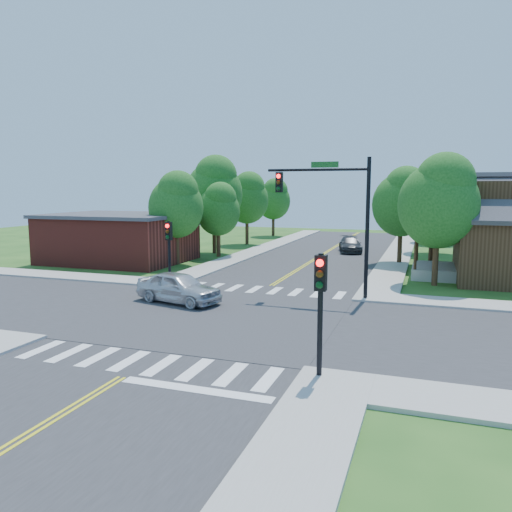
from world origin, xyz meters
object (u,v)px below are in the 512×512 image
at_px(car_dgrey, 350,245).
at_px(car_silver, 179,288).
at_px(signal_mast_ne, 334,204).
at_px(signal_pole_nw, 169,241).
at_px(signal_pole_se, 320,292).

bearing_deg(car_dgrey, car_silver, -115.29).
bearing_deg(signal_mast_ne, signal_pole_nw, -179.93).
distance_m(signal_mast_ne, signal_pole_se, 11.55).
xyz_separation_m(signal_pole_nw, car_dgrey, (7.57, 19.05, -2.00)).
distance_m(signal_pole_nw, car_silver, 4.85).
distance_m(signal_pole_nw, car_dgrey, 20.60).
bearing_deg(signal_pole_nw, signal_pole_se, -45.00).
height_order(signal_pole_nw, car_silver, signal_pole_nw).
relative_size(signal_mast_ne, signal_pole_se, 1.89).
distance_m(signal_pole_se, car_silver, 11.63).
xyz_separation_m(signal_pole_se, signal_pole_nw, (-11.20, 11.20, 0.00)).
relative_size(signal_pole_se, car_dgrey, 0.78).
relative_size(signal_pole_se, signal_pole_nw, 1.00).
bearing_deg(car_dgrey, signal_mast_ne, -96.98).
distance_m(signal_pole_se, car_dgrey, 30.53).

